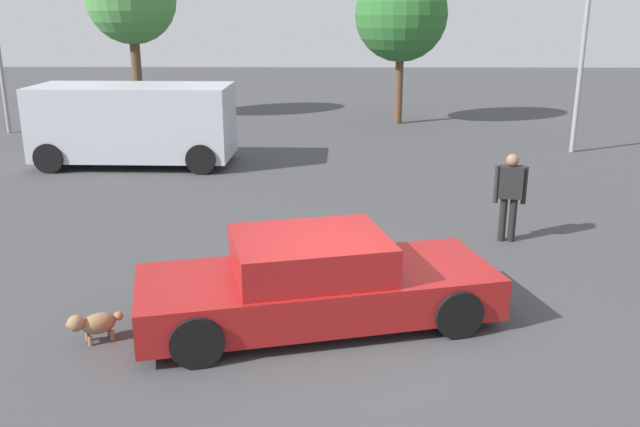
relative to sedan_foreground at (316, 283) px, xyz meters
name	(u,v)px	position (x,y,z in m)	size (l,w,h in m)	color
ground_plane	(345,328)	(0.39, -0.17, -0.56)	(80.00, 80.00, 0.00)	#424244
sedan_foreground	(316,283)	(0.00, 0.00, 0.00)	(4.94, 2.79, 1.21)	maroon
dog	(94,324)	(-2.76, -0.60, -0.32)	(0.61, 0.47, 0.41)	olive
van_white	(134,122)	(-4.98, 9.34, 0.58)	(5.11, 2.34, 2.10)	#B2B7C1
pedestrian	(510,190)	(3.36, 3.32, 0.38)	(0.56, 0.30, 1.59)	black
tree_back_center	(401,15)	(2.62, 16.15, 3.20)	(3.22, 3.22, 5.39)	brown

